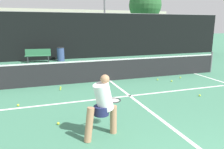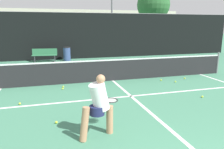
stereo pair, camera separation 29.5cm
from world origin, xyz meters
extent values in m
cube|color=white|center=(0.00, 5.30, 0.00)|extent=(8.25, 0.10, 0.01)
cube|color=white|center=(0.00, 4.50, 0.00)|extent=(0.10, 6.10, 0.01)
cylinder|color=slate|center=(5.50, 7.55, 0.53)|extent=(0.09, 0.09, 1.07)
cube|color=#232326|center=(0.00, 7.55, 0.47)|extent=(11.00, 0.02, 0.95)
cube|color=white|center=(0.00, 7.55, 0.92)|extent=(11.00, 0.03, 0.06)
cube|color=black|center=(0.00, 14.48, 1.61)|extent=(24.00, 0.06, 3.22)
cylinder|color=slate|center=(0.00, 14.48, 3.24)|extent=(24.00, 0.04, 0.04)
cylinder|color=tan|center=(-1.40, 2.99, 0.32)|extent=(0.15, 0.15, 0.64)
cylinder|color=tan|center=(-1.99, 2.82, 0.37)|extent=(0.29, 0.22, 0.75)
cylinder|color=#1E234C|center=(-1.70, 2.90, 0.61)|extent=(0.33, 0.33, 0.20)
cylinder|color=white|center=(-1.65, 2.92, 0.91)|extent=(0.47, 0.38, 0.67)
sphere|color=tan|center=(-1.61, 2.93, 1.29)|extent=(0.19, 0.19, 0.19)
cylinder|color=#262628|center=(-1.59, 3.20, 0.66)|extent=(0.30, 0.12, 0.03)
torus|color=#262628|center=(-1.29, 3.29, 0.66)|extent=(0.43, 0.43, 0.02)
cylinder|color=beige|center=(-1.29, 3.29, 0.66)|extent=(0.32, 0.32, 0.01)
sphere|color=#D1E033|center=(2.48, 6.51, 0.03)|extent=(0.07, 0.07, 0.07)
sphere|color=#D1E033|center=(-2.17, 7.03, 0.03)|extent=(0.07, 0.07, 0.07)
sphere|color=#D1E033|center=(2.03, 6.92, 0.03)|extent=(0.07, 0.07, 0.07)
sphere|color=#D1E033|center=(2.26, 4.49, 0.03)|extent=(0.07, 0.07, 0.07)
sphere|color=#D1E033|center=(-2.55, 3.81, 0.03)|extent=(0.07, 0.07, 0.07)
sphere|color=#D1E033|center=(3.23, 6.94, 0.03)|extent=(0.07, 0.07, 0.07)
sphere|color=#D1E033|center=(-2.21, 6.77, 0.03)|extent=(0.07, 0.07, 0.07)
sphere|color=#D1E033|center=(-3.58, 5.48, 0.03)|extent=(0.07, 0.07, 0.07)
cube|color=#33724C|center=(-2.93, 13.62, 0.44)|extent=(1.64, 0.55, 0.04)
cube|color=#33724C|center=(-2.91, 13.80, 0.65)|extent=(1.60, 0.24, 0.42)
cube|color=#333338|center=(-3.57, 13.70, 0.22)|extent=(0.06, 0.32, 0.44)
cube|color=#333338|center=(-2.29, 13.54, 0.22)|extent=(0.06, 0.32, 0.44)
cylinder|color=#384C7F|center=(-1.47, 13.71, 0.45)|extent=(0.48, 0.48, 0.89)
cylinder|color=black|center=(-1.47, 13.71, 0.91)|extent=(0.50, 0.50, 0.04)
cube|color=silver|center=(-2.68, 17.18, 0.41)|extent=(1.68, 4.59, 0.81)
cube|color=#1E2328|center=(-2.68, 16.95, 1.08)|extent=(1.41, 2.76, 0.54)
cylinder|color=black|center=(-1.92, 18.65, 0.30)|extent=(0.18, 0.60, 0.60)
cylinder|color=black|center=(-1.92, 15.71, 0.30)|extent=(0.18, 0.60, 0.60)
cylinder|color=brown|center=(8.84, 21.74, 1.65)|extent=(0.28, 0.28, 3.31)
sphere|color=#2D6633|center=(8.84, 21.74, 4.58)|extent=(3.64, 3.64, 3.64)
cube|color=beige|center=(0.00, 33.00, 2.31)|extent=(36.00, 2.40, 4.63)
camera|label=1|loc=(-2.88, -1.30, 2.39)|focal=35.00mm
camera|label=2|loc=(-2.60, -1.39, 2.39)|focal=35.00mm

